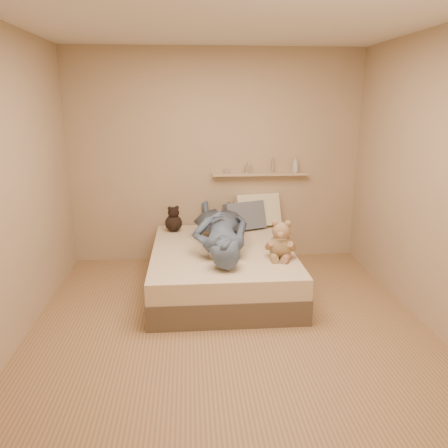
{
  "coord_description": "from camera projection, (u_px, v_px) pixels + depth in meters",
  "views": [
    {
      "loc": [
        -0.33,
        -3.51,
        1.98
      ],
      "look_at": [
        0.0,
        0.65,
        0.8
      ],
      "focal_mm": 35.0,
      "sensor_mm": 36.0,
      "label": 1
    }
  ],
  "objects": [
    {
      "name": "pillow_grey",
      "position": [
        245.0,
        216.0,
        5.34
      ],
      "size": [
        0.55,
        0.39,
        0.37
      ],
      "primitive_type": "cube",
      "rotation": [
        -0.3,
        0.0,
        0.35
      ],
      "color": "slate",
      "rests_on": "bed"
    },
    {
      "name": "wall_shelf",
      "position": [
        260.0,
        174.0,
        5.44
      ],
      "size": [
        1.2,
        0.12,
        0.03
      ],
      "primitive_type": "cube",
      "color": "tan",
      "rests_on": "wall_back"
    },
    {
      "name": "game_console",
      "position": [
        220.0,
        253.0,
        4.08
      ],
      "size": [
        0.19,
        0.1,
        0.06
      ],
      "color": "silver",
      "rests_on": "bed"
    },
    {
      "name": "shelf_bottles",
      "position": [
        272.0,
        166.0,
        5.42
      ],
      "size": [
        0.95,
        0.11,
        0.2
      ],
      "color": "#A39D8C",
      "rests_on": "wall_shelf"
    },
    {
      "name": "person",
      "position": [
        220.0,
        228.0,
        4.73
      ],
      "size": [
        0.64,
        1.68,
        0.4
      ],
      "primitive_type": "imported",
      "rotation": [
        0.0,
        0.0,
        3.12
      ],
      "color": "#475670",
      "rests_on": "bed"
    },
    {
      "name": "pillow_cream",
      "position": [
        258.0,
        211.0,
        5.48
      ],
      "size": [
        0.6,
        0.39,
        0.43
      ],
      "primitive_type": "cube",
      "rotation": [
        -0.35,
        0.0,
        0.2
      ],
      "color": "#F1E5BE",
      "rests_on": "bed"
    },
    {
      "name": "dark_plush",
      "position": [
        174.0,
        220.0,
        5.28
      ],
      "size": [
        0.21,
        0.21,
        0.32
      ],
      "color": "black",
      "rests_on": "bed"
    },
    {
      "name": "room",
      "position": [
        230.0,
        187.0,
        3.58
      ],
      "size": [
        3.8,
        3.8,
        3.8
      ],
      "color": "#9B7B50",
      "rests_on": "ground"
    },
    {
      "name": "bed",
      "position": [
        222.0,
        268.0,
        4.76
      ],
      "size": [
        1.5,
        1.9,
        0.45
      ],
      "color": "brown",
      "rests_on": "floor"
    },
    {
      "name": "teddy_bear",
      "position": [
        281.0,
        243.0,
        4.36
      ],
      "size": [
        0.32,
        0.33,
        0.4
      ],
      "color": "#947C51",
      "rests_on": "bed"
    }
  ]
}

